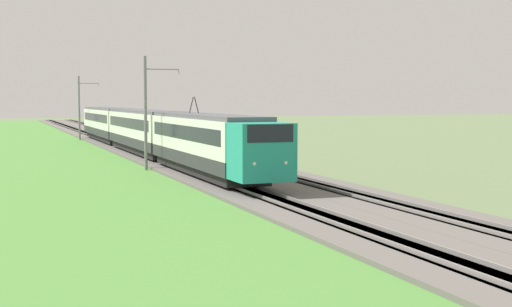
{
  "coord_description": "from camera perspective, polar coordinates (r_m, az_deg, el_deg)",
  "views": [
    {
      "loc": [
        -3.44,
        12.66,
        5.04
      ],
      "look_at": [
        30.52,
        0.0,
        2.3
      ],
      "focal_mm": 50.0,
      "sensor_mm": 36.0,
      "label": 1
    }
  ],
  "objects": [
    {
      "name": "track_adjacent",
      "position": [
        56.32,
        -2.71,
        -0.65
      ],
      "size": [
        240.0,
        1.57,
        0.45
      ],
      "color": "#4C4238",
      "rests_on": "ground"
    },
    {
      "name": "ballast_main",
      "position": [
        55.14,
        -7.09,
        -0.8
      ],
      "size": [
        240.0,
        4.4,
        0.3
      ],
      "color": "#605B56",
      "rests_on": "ground"
    },
    {
      "name": "ballast_adjacent",
      "position": [
        56.32,
        -2.71,
        -0.66
      ],
      "size": [
        240.0,
        4.4,
        0.3
      ],
      "color": "#605B56",
      "rests_on": "ground"
    },
    {
      "name": "passenger_train",
      "position": [
        63.96,
        -9.02,
        1.96
      ],
      "size": [
        60.81,
        3.0,
        5.23
      ],
      "rotation": [
        0.0,
        0.0,
        3.14
      ],
      "color": "teal",
      "rests_on": "ground"
    },
    {
      "name": "track_main",
      "position": [
        55.14,
        -7.09,
        -0.79
      ],
      "size": [
        240.0,
        1.57,
        0.45
      ],
      "color": "#4C4238",
      "rests_on": "ground"
    },
    {
      "name": "catenary_mast_mid",
      "position": [
        50.29,
        -8.76,
        3.29
      ],
      "size": [
        0.22,
        2.56,
        8.07
      ],
      "color": "slate",
      "rests_on": "ground"
    },
    {
      "name": "grass_verge",
      "position": [
        54.0,
        -14.07,
        -1.1
      ],
      "size": [
        240.0,
        12.13,
        0.12
      ],
      "color": "#4C8438",
      "rests_on": "ground"
    },
    {
      "name": "catenary_mast_far",
      "position": [
        89.41,
        -13.92,
        3.6
      ],
      "size": [
        0.22,
        2.56,
        7.93
      ],
      "color": "slate",
      "rests_on": "ground"
    }
  ]
}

